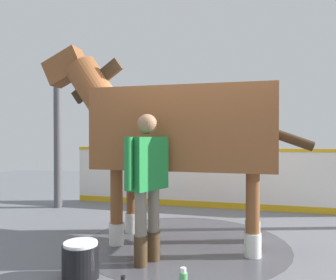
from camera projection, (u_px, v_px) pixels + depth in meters
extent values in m
cube|color=slate|center=(204.00, 244.00, 4.29)|extent=(16.00, 16.00, 0.02)
cylinder|color=#4C4C54|center=(185.00, 243.00, 4.32)|extent=(2.68, 2.68, 0.00)
cube|color=white|center=(208.00, 179.00, 6.45)|extent=(5.56, 0.65, 1.12)
cube|color=gold|center=(208.00, 149.00, 6.44)|extent=(5.56, 0.68, 0.06)
cube|color=gold|center=(208.00, 204.00, 6.46)|extent=(5.56, 0.66, 0.12)
cylinder|color=#4C4C51|center=(58.00, 137.00, 6.46)|extent=(0.16, 0.16, 2.79)
cube|color=brown|center=(186.00, 129.00, 4.30)|extent=(2.35, 1.25, 1.02)
cylinder|color=brown|center=(117.00, 206.00, 4.25)|extent=(0.16, 0.16, 1.00)
cylinder|color=silver|center=(117.00, 234.00, 4.26)|extent=(0.20, 0.20, 0.28)
cylinder|color=brown|center=(132.00, 198.00, 4.80)|extent=(0.16, 0.16, 1.00)
cylinder|color=silver|center=(132.00, 223.00, 4.80)|extent=(0.20, 0.20, 0.28)
cylinder|color=brown|center=(253.00, 214.00, 3.82)|extent=(0.16, 0.16, 1.00)
cylinder|color=silver|center=(253.00, 245.00, 3.83)|extent=(0.20, 0.20, 0.28)
cylinder|color=brown|center=(253.00, 204.00, 4.37)|extent=(0.16, 0.16, 1.00)
cylinder|color=silver|center=(253.00, 231.00, 4.37)|extent=(0.20, 0.20, 0.28)
cylinder|color=brown|center=(97.00, 92.00, 4.61)|extent=(0.94, 0.55, 1.01)
cube|color=#382819|center=(97.00, 81.00, 4.61)|extent=(0.78, 0.14, 0.62)
cube|color=brown|center=(66.00, 67.00, 4.72)|extent=(0.68, 0.35, 0.56)
cylinder|color=#382819|center=(284.00, 137.00, 3.99)|extent=(0.71, 0.19, 0.35)
cylinder|color=#47331E|center=(154.00, 246.00, 3.72)|extent=(0.15, 0.15, 0.33)
cylinder|color=slate|center=(154.00, 210.00, 3.71)|extent=(0.13, 0.13, 0.49)
cylinder|color=#47331E|center=(141.00, 251.00, 3.55)|extent=(0.15, 0.15, 0.33)
cylinder|color=slate|center=(141.00, 213.00, 3.54)|extent=(0.13, 0.13, 0.49)
cube|color=#1E7F38|center=(147.00, 163.00, 3.62)|extent=(0.43, 0.53, 0.58)
cylinder|color=#1E7F38|center=(164.00, 160.00, 3.85)|extent=(0.09, 0.09, 0.55)
cylinder|color=#1E7F38|center=(128.00, 164.00, 3.39)|extent=(0.09, 0.09, 0.55)
sphere|color=#936B4C|center=(147.00, 124.00, 3.62)|extent=(0.22, 0.22, 0.22)
cylinder|color=black|center=(81.00, 261.00, 3.26)|extent=(0.37, 0.37, 0.33)
cylinder|color=white|center=(81.00, 243.00, 3.26)|extent=(0.34, 0.34, 0.03)
cylinder|color=black|center=(123.00, 278.00, 2.78)|extent=(0.04, 0.04, 0.04)
cylinder|color=white|center=(183.00, 270.00, 2.90)|extent=(0.05, 0.05, 0.04)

